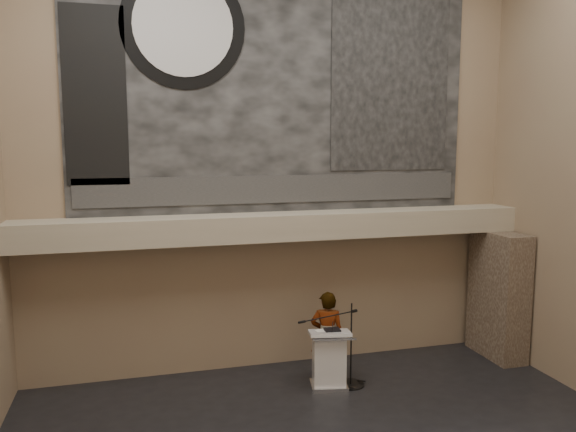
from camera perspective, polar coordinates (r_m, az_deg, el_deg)
name	(u,v)px	position (r m, az deg, el deg)	size (l,w,h in m)	color
wall_back	(277,159)	(11.24, -1.09, 5.83)	(10.00, 0.02, 8.50)	#886F56
soffit	(283,226)	(10.97, -0.55, -1.03)	(10.00, 0.80, 0.50)	#9E927A
sprinkler_left	(201,245)	(10.68, -8.82, -2.88)	(0.04, 0.04, 0.06)	#B2893D
sprinkler_right	(373,236)	(11.60, 8.63, -2.05)	(0.04, 0.04, 0.06)	#B2893D
banner	(278,84)	(11.26, -1.07, 13.22)	(8.00, 0.05, 5.00)	black
banner_text_strip	(278,189)	(11.21, -0.99, 2.75)	(7.76, 0.02, 0.55)	#2C2C2C
banner_clock_rim	(183,26)	(11.07, -10.59, 18.43)	(2.30, 2.30, 0.02)	black
banner_clock_face	(183,26)	(11.05, -10.58, 18.45)	(1.84, 1.84, 0.02)	silver
banner_building_print	(391,82)	(12.05, 10.41, 13.21)	(2.60, 0.02, 3.60)	black
banner_brick_print	(95,96)	(10.87, -19.02, 11.44)	(1.10, 0.02, 3.20)	black
stone_pier	(498,294)	(12.90, 20.59, -7.48)	(0.60, 1.40, 2.70)	#46372B
lectern	(329,359)	(10.84, 4.19, -14.32)	(0.85, 0.67, 1.14)	silver
binder	(332,330)	(10.66, 4.51, -11.46)	(0.29, 0.23, 0.04)	black
papers	(324,332)	(10.60, 3.69, -11.65)	(0.23, 0.32, 0.01)	white
speaker_person	(327,336)	(11.04, 3.99, -12.08)	(0.64, 0.42, 1.76)	silver
mic_stand	(349,374)	(11.08, 6.21, -15.63)	(1.39, 0.62, 1.60)	black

